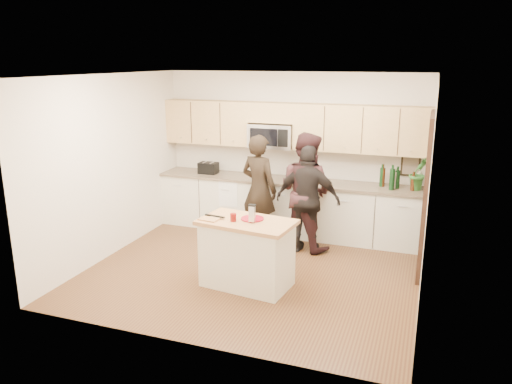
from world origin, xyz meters
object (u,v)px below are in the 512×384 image
(toaster, at_px, (208,168))
(woman_center, at_px, (305,191))
(woman_left, at_px, (259,189))
(woman_right, at_px, (308,200))
(island, at_px, (247,253))

(toaster, bearing_deg, woman_center, -15.89)
(woman_left, relative_size, woman_right, 1.05)
(woman_center, distance_m, woman_right, 0.21)
(woman_center, bearing_deg, toaster, 4.78)
(woman_left, height_order, woman_right, woman_left)
(toaster, relative_size, woman_right, 0.19)
(island, height_order, woman_left, woman_left)
(woman_left, height_order, woman_center, woman_center)
(island, distance_m, toaster, 2.69)
(woman_left, bearing_deg, island, 120.73)
(woman_center, bearing_deg, island, 97.74)
(island, xyz_separation_m, toaster, (-1.53, 2.14, 0.58))
(woman_right, bearing_deg, island, 72.62)
(woman_center, bearing_deg, woman_left, 20.67)
(woman_right, bearing_deg, toaster, -19.56)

